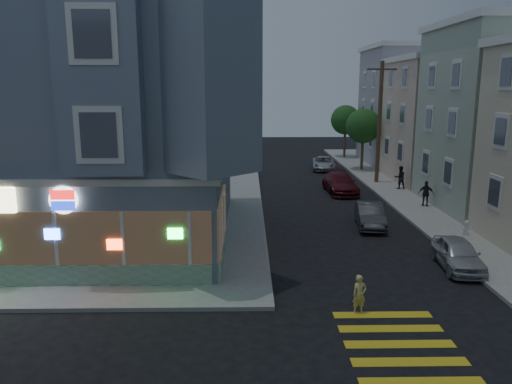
{
  "coord_description": "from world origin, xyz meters",
  "views": [
    {
      "loc": [
        2.11,
        -13.4,
        7.33
      ],
      "look_at": [
        2.47,
        7.4,
        2.91
      ],
      "focal_mm": 35.0,
      "sensor_mm": 36.0,
      "label": 1
    }
  ],
  "objects_px": {
    "pedestrian_b": "(426,194)",
    "traffic_signal": "(197,199)",
    "pedestrian_a": "(400,177)",
    "fire_hydrant": "(466,227)",
    "street_tree_far": "(345,120)",
    "running_child": "(359,294)",
    "parked_car_d": "(324,163)",
    "street_tree_near": "(363,126)",
    "parked_car_a": "(458,254)",
    "parked_car_c": "(340,183)",
    "utility_pole": "(379,121)",
    "parked_car_b": "(370,215)"
  },
  "relations": [
    {
      "from": "traffic_signal",
      "to": "parked_car_b",
      "type": "bearing_deg",
      "value": 57.61
    },
    {
      "from": "running_child",
      "to": "pedestrian_a",
      "type": "relative_size",
      "value": 0.81
    },
    {
      "from": "running_child",
      "to": "parked_car_b",
      "type": "relative_size",
      "value": 0.35
    },
    {
      "from": "pedestrian_a",
      "to": "parked_car_b",
      "type": "relative_size",
      "value": 0.43
    },
    {
      "from": "street_tree_near",
      "to": "pedestrian_a",
      "type": "distance_m",
      "value": 9.12
    },
    {
      "from": "utility_pole",
      "to": "parked_car_b",
      "type": "xyz_separation_m",
      "value": [
        -3.4,
        -11.9,
        -4.17
      ]
    },
    {
      "from": "parked_car_b",
      "to": "parked_car_c",
      "type": "xyz_separation_m",
      "value": [
        0.0,
        8.64,
        0.06
      ]
    },
    {
      "from": "parked_car_d",
      "to": "traffic_signal",
      "type": "distance_m",
      "value": 27.2
    },
    {
      "from": "street_tree_near",
      "to": "utility_pole",
      "type": "bearing_deg",
      "value": -91.91
    },
    {
      "from": "street_tree_far",
      "to": "running_child",
      "type": "relative_size",
      "value": 4.02
    },
    {
      "from": "running_child",
      "to": "parked_car_c",
      "type": "distance_m",
      "value": 19.15
    },
    {
      "from": "street_tree_far",
      "to": "fire_hydrant",
      "type": "height_order",
      "value": "street_tree_far"
    },
    {
      "from": "pedestrian_a",
      "to": "traffic_signal",
      "type": "relative_size",
      "value": 0.36
    },
    {
      "from": "street_tree_near",
      "to": "street_tree_far",
      "type": "distance_m",
      "value": 8.0
    },
    {
      "from": "pedestrian_a",
      "to": "pedestrian_b",
      "type": "height_order",
      "value": "pedestrian_a"
    },
    {
      "from": "traffic_signal",
      "to": "parked_car_d",
      "type": "bearing_deg",
      "value": 88.19
    },
    {
      "from": "fire_hydrant",
      "to": "pedestrian_a",
      "type": "bearing_deg",
      "value": 89.31
    },
    {
      "from": "utility_pole",
      "to": "fire_hydrant",
      "type": "relative_size",
      "value": 12.14
    },
    {
      "from": "street_tree_near",
      "to": "parked_car_a",
      "type": "distance_m",
      "value": 24.42
    },
    {
      "from": "running_child",
      "to": "parked_car_d",
      "type": "xyz_separation_m",
      "value": [
        3.15,
        28.72,
        -0.07
      ]
    },
    {
      "from": "street_tree_far",
      "to": "pedestrian_a",
      "type": "xyz_separation_m",
      "value": [
        0.8,
        -16.58,
        -2.97
      ]
    },
    {
      "from": "pedestrian_b",
      "to": "running_child",
      "type": "bearing_deg",
      "value": 80.72
    },
    {
      "from": "parked_car_a",
      "to": "parked_car_b",
      "type": "relative_size",
      "value": 0.96
    },
    {
      "from": "pedestrian_a",
      "to": "utility_pole",
      "type": "bearing_deg",
      "value": -70.9
    },
    {
      "from": "pedestrian_b",
      "to": "traffic_signal",
      "type": "xyz_separation_m",
      "value": [
        -12.79,
        -11.23,
        2.27
      ]
    },
    {
      "from": "street_tree_near",
      "to": "street_tree_far",
      "type": "relative_size",
      "value": 1.0
    },
    {
      "from": "parked_car_a",
      "to": "parked_car_c",
      "type": "bearing_deg",
      "value": 103.24
    },
    {
      "from": "pedestrian_a",
      "to": "parked_car_d",
      "type": "height_order",
      "value": "pedestrian_a"
    },
    {
      "from": "traffic_signal",
      "to": "fire_hydrant",
      "type": "relative_size",
      "value": 6.07
    },
    {
      "from": "pedestrian_b",
      "to": "parked_car_d",
      "type": "height_order",
      "value": "pedestrian_b"
    },
    {
      "from": "parked_car_c",
      "to": "traffic_signal",
      "type": "relative_size",
      "value": 1.05
    },
    {
      "from": "street_tree_near",
      "to": "traffic_signal",
      "type": "xyz_separation_m",
      "value": [
        -11.99,
        -25.11,
        -0.74
      ]
    },
    {
      "from": "pedestrian_b",
      "to": "traffic_signal",
      "type": "distance_m",
      "value": 17.17
    },
    {
      "from": "pedestrian_a",
      "to": "fire_hydrant",
      "type": "xyz_separation_m",
      "value": [
        -0.14,
        -11.4,
        -0.42
      ]
    },
    {
      "from": "traffic_signal",
      "to": "parked_car_c",
      "type": "bearing_deg",
      "value": 79.05
    },
    {
      "from": "running_child",
      "to": "parked_car_c",
      "type": "height_order",
      "value": "parked_car_c"
    },
    {
      "from": "street_tree_near",
      "to": "pedestrian_a",
      "type": "bearing_deg",
      "value": -84.67
    },
    {
      "from": "parked_car_b",
      "to": "parked_car_d",
      "type": "relative_size",
      "value": 0.9
    },
    {
      "from": "fire_hydrant",
      "to": "parked_car_c",
      "type": "bearing_deg",
      "value": 111.68
    },
    {
      "from": "utility_pole",
      "to": "street_tree_near",
      "type": "bearing_deg",
      "value": 88.09
    },
    {
      "from": "parked_car_c",
      "to": "running_child",
      "type": "bearing_deg",
      "value": -100.98
    },
    {
      "from": "pedestrian_a",
      "to": "pedestrian_b",
      "type": "distance_m",
      "value": 5.31
    },
    {
      "from": "street_tree_near",
      "to": "street_tree_far",
      "type": "bearing_deg",
      "value": 90.0
    },
    {
      "from": "running_child",
      "to": "fire_hydrant",
      "type": "xyz_separation_m",
      "value": [
        7.1,
        8.22,
        -0.12
      ]
    },
    {
      "from": "pedestrian_b",
      "to": "fire_hydrant",
      "type": "distance_m",
      "value": 6.11
    },
    {
      "from": "parked_car_d",
      "to": "pedestrian_b",
      "type": "bearing_deg",
      "value": -67.87
    },
    {
      "from": "parked_car_a",
      "to": "parked_car_d",
      "type": "xyz_separation_m",
      "value": [
        -1.79,
        24.67,
        -0.03
      ]
    },
    {
      "from": "street_tree_far",
      "to": "parked_car_b",
      "type": "bearing_deg",
      "value": -97.91
    },
    {
      "from": "pedestrian_a",
      "to": "parked_car_c",
      "type": "height_order",
      "value": "pedestrian_a"
    },
    {
      "from": "pedestrian_a",
      "to": "parked_car_c",
      "type": "xyz_separation_m",
      "value": [
        -4.4,
        -0.68,
        -0.28
      ]
    }
  ]
}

